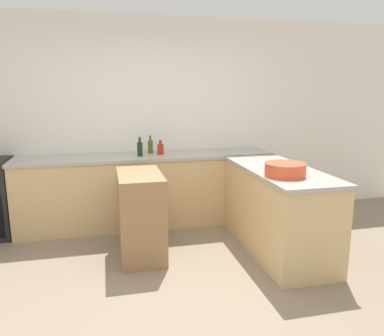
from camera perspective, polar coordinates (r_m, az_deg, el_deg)
The scene contains 9 objects.
ground_plane at distance 3.50m, azimuth -3.15°, elevation -18.23°, with size 14.00×14.00×0.00m, color gray.
wall_back at distance 5.16m, azimuth -7.50°, elevation 7.30°, with size 8.00×0.06×2.70m.
counter_back at distance 4.96m, azimuth -6.81°, elevation -3.25°, with size 3.28×0.67×0.93m.
counter_peninsula at distance 4.24m, azimuth 12.81°, elevation -6.14°, with size 0.69×1.70×0.93m.
island_table at distance 4.04m, azimuth -7.82°, elevation -7.06°, with size 0.45×0.81×0.90m.
mixing_bowl at distance 3.74m, azimuth 14.00°, elevation -0.24°, with size 0.40×0.40×0.13m.
hot_sauce_bottle at distance 4.86m, azimuth -4.82°, elevation 2.94°, with size 0.08×0.08×0.18m.
olive_oil_bottle at distance 4.96m, azimuth -6.37°, elevation 3.31°, with size 0.07×0.07×0.23m.
wine_bottle_dark at distance 4.75m, azimuth -7.94°, elevation 2.95°, with size 0.07×0.07×0.24m.
Camera 1 is at (-0.51, -2.98, 1.76)m, focal length 35.00 mm.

